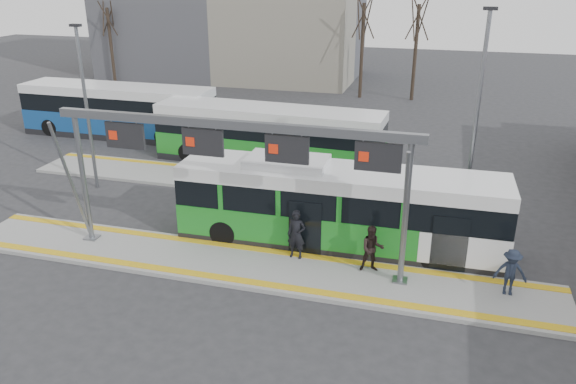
# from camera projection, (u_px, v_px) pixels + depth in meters

# --- Properties ---
(ground) EXTENTS (120.00, 120.00, 0.00)m
(ground) POSITION_uv_depth(u_px,v_px,m) (245.00, 267.00, 20.28)
(ground) COLOR #2D2D30
(ground) RESTS_ON ground
(platform_main) EXTENTS (22.00, 3.00, 0.15)m
(platform_main) POSITION_uv_depth(u_px,v_px,m) (245.00, 265.00, 20.26)
(platform_main) COLOR gray
(platform_main) RESTS_ON ground
(platform_second) EXTENTS (20.00, 3.00, 0.15)m
(platform_second) POSITION_uv_depth(u_px,v_px,m) (224.00, 179.00, 28.40)
(platform_second) COLOR gray
(platform_second) RESTS_ON ground
(tactile_main) EXTENTS (22.00, 2.65, 0.02)m
(tactile_main) POSITION_uv_depth(u_px,v_px,m) (245.00, 263.00, 20.22)
(tactile_main) COLOR gold
(tactile_main) RESTS_ON platform_main
(tactile_second) EXTENTS (20.00, 0.35, 0.02)m
(tactile_second) POSITION_uv_depth(u_px,v_px,m) (232.00, 170.00, 29.39)
(tactile_second) COLOR gold
(tactile_second) RESTS_ON platform_second
(gantry) EXTENTS (13.00, 1.68, 5.20)m
(gantry) POSITION_uv_depth(u_px,v_px,m) (234.00, 151.00, 18.98)
(gantry) COLOR slate
(gantry) RESTS_ON platform_main
(hero_bus) EXTENTS (12.37, 2.81, 3.39)m
(hero_bus) POSITION_uv_depth(u_px,v_px,m) (338.00, 208.00, 21.38)
(hero_bus) COLOR black
(hero_bus) RESTS_ON ground
(bg_bus_green) EXTENTS (12.57, 3.26, 3.11)m
(bg_bus_green) POSITION_uv_depth(u_px,v_px,m) (269.00, 136.00, 30.42)
(bg_bus_green) COLOR black
(bg_bus_green) RESTS_ON ground
(bg_bus_blue) EXTENTS (12.31, 2.80, 3.21)m
(bg_bus_blue) POSITION_uv_depth(u_px,v_px,m) (118.00, 111.00, 35.37)
(bg_bus_blue) COLOR black
(bg_bus_blue) RESTS_ON ground
(passenger_a) EXTENTS (0.70, 0.48, 1.85)m
(passenger_a) POSITION_uv_depth(u_px,v_px,m) (296.00, 234.00, 20.34)
(passenger_a) COLOR black
(passenger_a) RESTS_ON platform_main
(passenger_b) EXTENTS (0.96, 0.83, 1.69)m
(passenger_b) POSITION_uv_depth(u_px,v_px,m) (372.00, 249.00, 19.47)
(passenger_b) COLOR black
(passenger_b) RESTS_ON platform_main
(passenger_c) EXTENTS (1.04, 0.60, 1.61)m
(passenger_c) POSITION_uv_depth(u_px,v_px,m) (511.00, 272.00, 18.08)
(passenger_c) COLOR #1A202E
(passenger_c) RESTS_ON platform_main
(tree_left) EXTENTS (1.40, 1.40, 8.41)m
(tree_left) POSITION_uv_depth(u_px,v_px,m) (364.00, 17.00, 44.00)
(tree_left) COLOR #382B21
(tree_left) RESTS_ON ground
(tree_mid) EXTENTS (1.40, 1.40, 8.38)m
(tree_mid) POSITION_uv_depth(u_px,v_px,m) (418.00, 18.00, 43.14)
(tree_mid) COLOR #382B21
(tree_mid) RESTS_ON ground
(tree_far) EXTENTS (1.40, 1.40, 7.52)m
(tree_far) POSITION_uv_depth(u_px,v_px,m) (108.00, 18.00, 50.38)
(tree_far) COLOR #382B21
(tree_far) RESTS_ON ground
(lamp_west) EXTENTS (0.50, 0.25, 7.74)m
(lamp_west) POSITION_uv_depth(u_px,v_px,m) (86.00, 105.00, 26.06)
(lamp_west) COLOR slate
(lamp_west) RESTS_ON ground
(lamp_east) EXTENTS (0.50, 0.25, 8.78)m
(lamp_east) POSITION_uv_depth(u_px,v_px,m) (476.00, 121.00, 21.38)
(lamp_east) COLOR slate
(lamp_east) RESTS_ON ground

